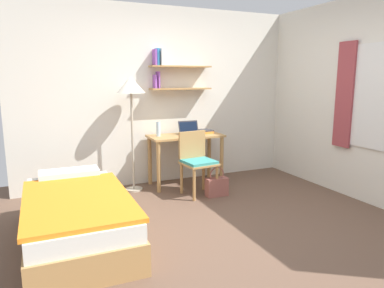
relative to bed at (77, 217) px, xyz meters
name	(u,v)px	position (x,y,z in m)	size (l,w,h in m)	color
ground_plane	(230,230)	(1.50, -0.40, -0.24)	(5.28, 5.28, 0.00)	brown
wall_back	(165,96)	(1.50, 1.63, 1.07)	(4.40, 0.27, 2.60)	silver
wall_right	(378,101)	(3.52, -0.39, 1.06)	(0.10, 4.40, 2.60)	silver
bed	(77,217)	(0.00, 0.00, 0.00)	(0.95, 1.84, 0.54)	#B2844C
desk	(186,145)	(1.69, 1.30, 0.36)	(1.08, 0.52, 0.75)	#B2844C
desk_chair	(197,160)	(1.66, 0.82, 0.24)	(0.47, 0.46, 0.86)	#B2844C
standing_lamp	(131,91)	(0.90, 1.33, 1.15)	(0.38, 0.38, 1.60)	#B2A893
laptop	(189,131)	(1.76, 1.33, 0.56)	(0.31, 0.21, 0.20)	#2D2D33
water_bottle	(158,129)	(1.29, 1.35, 0.61)	(0.06, 0.06, 0.21)	silver
book_stack	(206,131)	(2.04, 1.35, 0.54)	(0.20, 0.24, 0.05)	orange
handbag	(217,186)	(1.87, 0.63, -0.10)	(0.30, 0.13, 0.40)	#99564C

